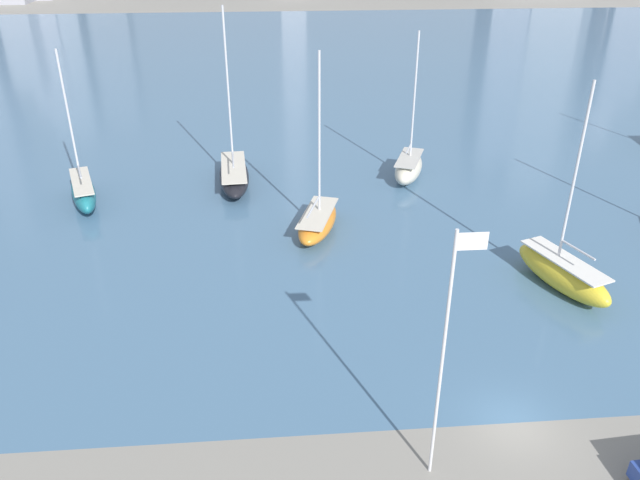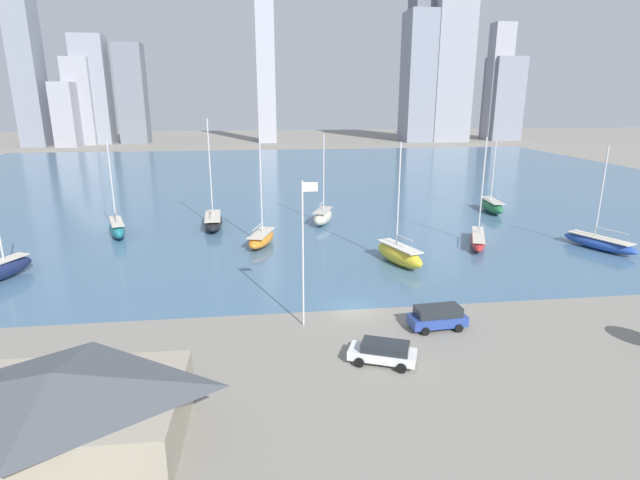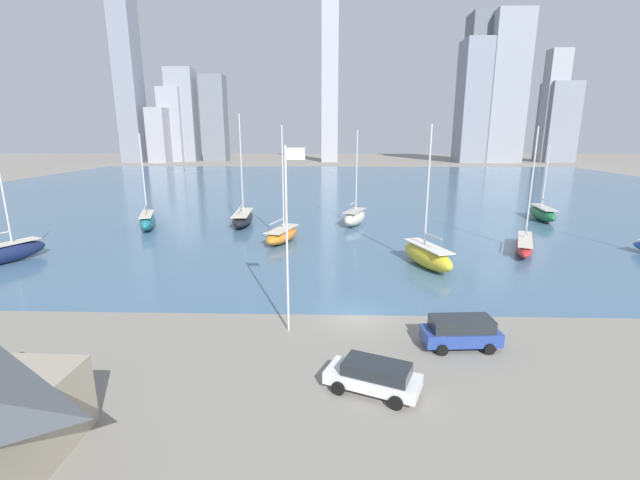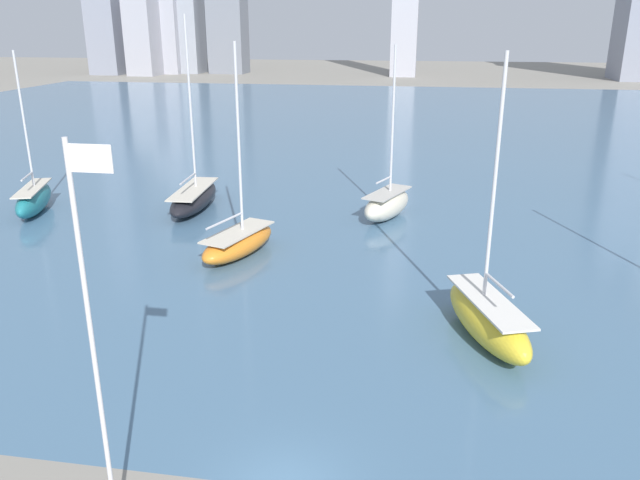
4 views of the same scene
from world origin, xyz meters
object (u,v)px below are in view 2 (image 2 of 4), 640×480
(sailboat_red, at_px, (478,239))
(sailboat_black, at_px, (213,221))
(flag_pole, at_px, (304,250))
(sailboat_orange, at_px, (261,238))
(sailboat_navy, at_px, (0,270))
(parked_suv_blue, at_px, (438,317))
(parked_wagon_white, at_px, (383,352))
(sailboat_green, at_px, (491,206))
(sailboat_teal, at_px, (117,228))
(boat_shed, at_px, (58,412))
(sailboat_yellow, at_px, (399,254))
(sailboat_blue, at_px, (599,242))
(sailboat_cream, at_px, (323,216))

(sailboat_red, height_order, sailboat_black, sailboat_black)
(flag_pole, height_order, sailboat_orange, sailboat_orange)
(flag_pole, bearing_deg, sailboat_navy, 154.15)
(sailboat_navy, bearing_deg, sailboat_black, 67.69)
(parked_suv_blue, height_order, parked_wagon_white, parked_suv_blue)
(sailboat_red, relative_size, parked_suv_blue, 2.86)
(sailboat_green, height_order, sailboat_orange, sailboat_orange)
(sailboat_navy, height_order, parked_suv_blue, sailboat_navy)
(sailboat_teal, bearing_deg, boat_shed, -98.01)
(sailboat_teal, bearing_deg, sailboat_black, -4.63)
(parked_suv_blue, distance_m, parked_wagon_white, 7.37)
(sailboat_green, bearing_deg, boat_shed, -128.12)
(sailboat_yellow, xyz_separation_m, sailboat_orange, (-15.06, 9.23, -0.21))
(flag_pole, bearing_deg, sailboat_red, 40.09)
(boat_shed, relative_size, sailboat_navy, 1.22)
(sailboat_blue, bearing_deg, sailboat_red, 143.42)
(parked_wagon_white, bearing_deg, sailboat_yellow, 3.79)
(sailboat_blue, bearing_deg, sailboat_teal, 144.68)
(sailboat_black, bearing_deg, sailboat_teal, -169.71)
(boat_shed, xyz_separation_m, sailboat_navy, (-15.51, 27.57, -1.21))
(sailboat_yellow, bearing_deg, sailboat_red, 6.83)
(boat_shed, bearing_deg, sailboat_blue, 31.16)
(sailboat_orange, distance_m, parked_wagon_white, 31.04)
(sailboat_orange, xyz_separation_m, parked_suv_blue, (13.67, -25.22, 0.06))
(boat_shed, distance_m, sailboat_navy, 31.65)
(sailboat_green, bearing_deg, sailboat_cream, -165.72)
(sailboat_red, distance_m, sailboat_orange, 27.11)
(flag_pole, height_order, sailboat_cream, sailboat_cream)
(sailboat_red, distance_m, parked_wagon_white, 32.69)
(sailboat_yellow, bearing_deg, parked_wagon_white, -128.52)
(sailboat_green, distance_m, sailboat_red, 20.41)
(sailboat_teal, height_order, sailboat_red, sailboat_red)
(sailboat_red, relative_size, sailboat_navy, 1.27)
(sailboat_teal, relative_size, sailboat_navy, 1.20)
(sailboat_teal, height_order, sailboat_black, sailboat_black)
(boat_shed, relative_size, sailboat_green, 1.13)
(flag_pole, distance_m, sailboat_cream, 34.10)
(boat_shed, bearing_deg, parked_wagon_white, 20.35)
(parked_suv_blue, bearing_deg, sailboat_blue, 120.05)
(sailboat_green, height_order, sailboat_yellow, sailboat_yellow)
(sailboat_cream, distance_m, sailboat_yellow, 20.06)
(boat_shed, height_order, parked_suv_blue, boat_shed)
(boat_shed, xyz_separation_m, sailboat_yellow, (25.93, 27.30, -1.10))
(sailboat_navy, relative_size, sailboat_black, 0.69)
(sailboat_teal, relative_size, parked_wagon_white, 2.50)
(boat_shed, distance_m, sailboat_black, 46.59)
(boat_shed, xyz_separation_m, sailboat_red, (37.77, 33.25, -1.41))
(sailboat_orange, bearing_deg, sailboat_teal, 177.89)
(sailboat_teal, xyz_separation_m, parked_suv_blue, (32.68, -32.01, -0.14))
(flag_pole, bearing_deg, sailboat_blue, 23.65)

